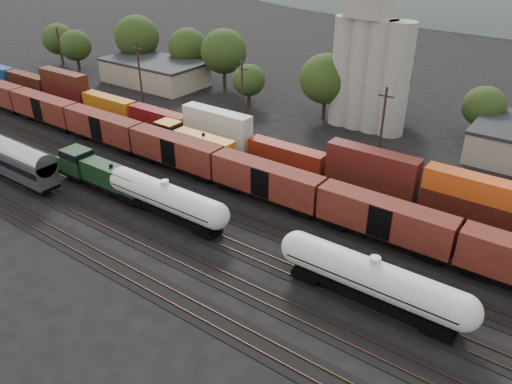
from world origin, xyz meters
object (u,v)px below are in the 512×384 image
Objects in this scene: green_locomotive at (98,172)px; tank_car_a at (166,198)px; grain_silo at (370,62)px; orange_locomotive at (189,141)px.

tank_car_a is (12.39, -0.00, 0.30)m from green_locomotive.
green_locomotive is 45.75m from grain_silo.
orange_locomotive is at bearing 124.15° from tank_car_a.
grain_silo reaches higher than tank_car_a.
green_locomotive is at bearing -114.08° from grain_silo.
green_locomotive is 0.99× the size of orange_locomotive.
grain_silo is (5.94, 41.00, 8.44)m from tank_car_a.
tank_car_a is 18.13m from orange_locomotive.
tank_car_a is 42.28m from grain_silo.
green_locomotive is 12.39m from tank_car_a.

